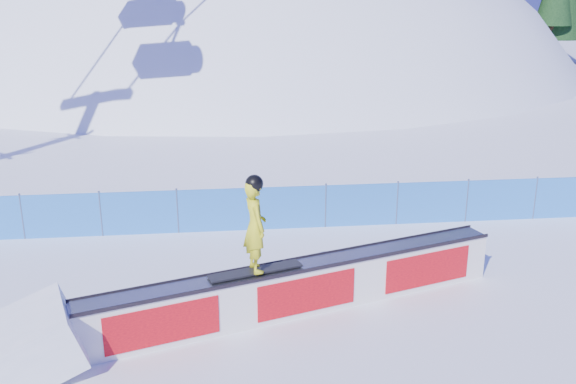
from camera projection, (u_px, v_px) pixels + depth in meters
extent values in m
plane|color=white|center=(313.00, 306.00, 13.34)|extent=(160.00, 160.00, 0.00)
sphere|color=white|center=(244.00, 264.00, 58.61)|extent=(64.00, 64.00, 64.00)
cylinder|color=#342115|center=(504.00, 20.00, 57.97)|extent=(0.50, 0.50, 1.40)
cylinder|color=#342115|center=(527.00, 28.00, 55.25)|extent=(0.50, 0.50, 1.40)
cylinder|color=#342115|center=(543.00, 51.00, 55.54)|extent=(0.50, 0.50, 1.40)
cube|color=blue|center=(289.00, 208.00, 17.40)|extent=(22.00, 0.03, 1.20)
cylinder|color=#3E4C70|center=(22.00, 216.00, 16.67)|extent=(0.05, 0.05, 1.30)
cylinder|color=#3E4C70|center=(101.00, 213.00, 16.87)|extent=(0.05, 0.05, 1.30)
cylinder|color=#3E4C70|center=(178.00, 210.00, 17.08)|extent=(0.05, 0.05, 1.30)
cylinder|color=#3E4C70|center=(252.00, 207.00, 17.29)|extent=(0.05, 0.05, 1.30)
cylinder|color=#3E4C70|center=(326.00, 205.00, 17.49)|extent=(0.05, 0.05, 1.30)
cylinder|color=#3E4C70|center=(397.00, 202.00, 17.70)|extent=(0.05, 0.05, 1.30)
cylinder|color=#3E4C70|center=(467.00, 200.00, 17.90)|extent=(0.05, 0.05, 1.30)
cylinder|color=#3E4C70|center=(535.00, 197.00, 18.11)|extent=(0.05, 0.05, 1.30)
cube|color=silver|center=(301.00, 289.00, 12.99)|extent=(8.68, 3.31, 1.01)
cube|color=#8F929C|center=(301.00, 265.00, 12.83)|extent=(8.61, 3.31, 0.04)
cube|color=black|center=(308.00, 270.00, 12.57)|extent=(8.52, 2.81, 0.07)
cube|color=black|center=(295.00, 259.00, 13.09)|extent=(8.52, 2.81, 0.07)
cube|color=red|center=(307.00, 295.00, 12.74)|extent=(8.09, 2.66, 0.76)
cube|color=red|center=(295.00, 283.00, 13.25)|extent=(8.09, 2.66, 0.76)
cube|color=black|center=(256.00, 271.00, 12.43)|extent=(1.89, 0.90, 0.04)
imported|color=#CDCF1B|center=(255.00, 226.00, 12.14)|extent=(0.59, 0.75, 1.81)
sphere|color=black|center=(254.00, 184.00, 11.88)|extent=(0.34, 0.34, 0.34)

